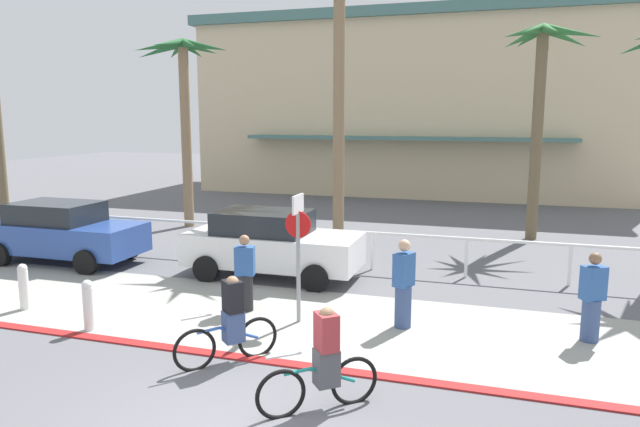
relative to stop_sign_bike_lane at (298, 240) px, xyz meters
The scene contains 18 objects.
ground_plane 6.13m from the stop_sign_bike_lane, 85.02° to the left, with size 80.00×80.00×0.00m, color #5B5B60.
sidewalk_strip 1.75m from the stop_sign_bike_lane, ahead, with size 44.00×4.00×0.02m, color #9E9E93.
curb_paint 2.59m from the stop_sign_bike_lane, 75.08° to the right, with size 44.00×0.24×0.03m, color maroon.
building_backdrop 22.87m from the stop_sign_bike_lane, 92.32° to the left, with size 22.83×10.98×9.20m.
rail_fence 4.49m from the stop_sign_bike_lane, 83.33° to the left, with size 19.50×0.08×1.04m.
stop_sign_bike_lane is the anchor object (origin of this frame).
bollard_1 5.97m from the stop_sign_bike_lane, 169.99° to the right, with size 0.20×0.20×1.00m.
bollard_2 4.16m from the stop_sign_bike_lane, 156.09° to the right, with size 0.20×0.20×1.00m.
palm_tree_1 11.72m from the stop_sign_bike_lane, 131.22° to the left, with size 3.63×3.31×6.76m.
palm_tree_2 8.99m from the stop_sign_bike_lane, 99.62° to the left, with size 3.57×3.48×8.66m.
palm_tree_3 11.58m from the stop_sign_bike_lane, 64.25° to the left, with size 3.01×3.60×6.93m.
car_blue_0 8.32m from the stop_sign_bike_lane, 161.89° to the left, with size 4.40×2.02×1.69m.
car_white_1 3.53m from the stop_sign_bike_lane, 121.33° to the left, with size 4.40×2.02×1.69m.
cyclist_blue_0 2.36m from the stop_sign_bike_lane, 101.81° to the right, with size 1.27×1.38×1.50m.
cyclist_teal_1 3.62m from the stop_sign_bike_lane, 64.76° to the right, with size 1.44×1.21×1.50m.
pedestrian_0 1.62m from the stop_sign_bike_lane, 166.51° to the left, with size 0.45×0.39×1.63m.
pedestrian_1 2.22m from the stop_sign_bike_lane, ahead, with size 0.43×0.47×1.75m.
pedestrian_2 5.48m from the stop_sign_bike_lane, ahead, with size 0.48×0.44×1.66m.
Camera 1 is at (3.22, -6.29, 4.05)m, focal length 32.77 mm.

